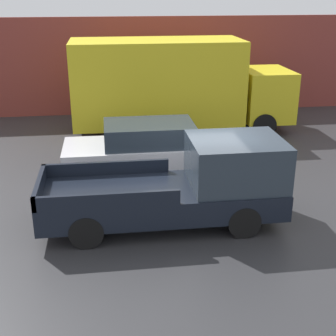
% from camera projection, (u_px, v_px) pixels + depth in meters
% --- Properties ---
extents(ground_plane, '(60.00, 60.00, 0.00)m').
position_uv_depth(ground_plane, '(196.00, 206.00, 12.17)').
color(ground_plane, '#2D2D30').
extents(building_wall, '(28.00, 0.15, 4.15)m').
position_uv_depth(building_wall, '(155.00, 66.00, 20.53)').
color(building_wall, brown).
rests_on(building_wall, ground).
extents(pickup_truck, '(5.67, 2.03, 2.04)m').
position_uv_depth(pickup_truck, '(187.00, 185.00, 11.02)').
color(pickup_truck, black).
rests_on(pickup_truck, ground).
extents(car, '(4.87, 1.96, 1.53)m').
position_uv_depth(car, '(146.00, 146.00, 14.20)').
color(car, silver).
rests_on(car, ground).
extents(delivery_truck, '(8.31, 2.59, 3.52)m').
position_uv_depth(delivery_truck, '(173.00, 84.00, 17.71)').
color(delivery_truck, gold).
rests_on(delivery_truck, ground).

